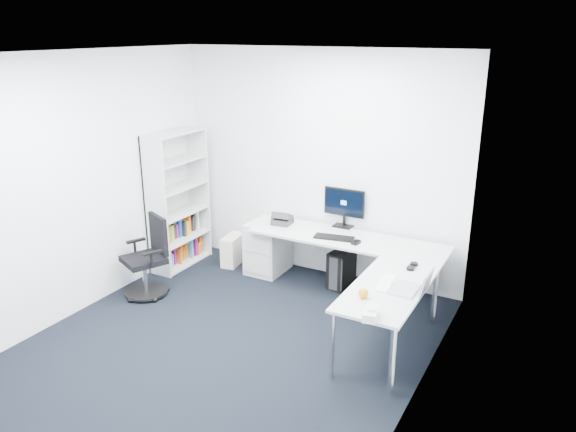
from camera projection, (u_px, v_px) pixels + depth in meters
The scene contains 21 objects.
ground at pixel (222, 349), 5.32m from camera, with size 4.20×4.20×0.00m, color black.
ceiling at pixel (209, 54), 4.46m from camera, with size 4.20×4.20×0.00m, color white.
wall_back at pixel (319, 165), 6.65m from camera, with size 3.60×0.02×2.70m, color white.
wall_left at pixel (71, 188), 5.70m from camera, with size 0.02×4.20×2.70m, color white.
wall_right at pixel (419, 252), 4.08m from camera, with size 0.02×4.20×2.70m, color white.
l_desk at pixel (335, 275), 6.14m from camera, with size 2.25×1.26×0.66m, color #BBBDBE, non-canonical shape.
drawer_pedestal at pixel (268, 247), 6.95m from camera, with size 0.42×0.52×0.64m, color #BBBDBE.
bookshelf at pixel (178, 200), 6.99m from camera, with size 0.33×0.86×1.72m, color silver, non-canonical shape.
task_chair at pixel (143, 258), 6.27m from camera, with size 0.51×0.51×0.91m, color black, non-canonical shape.
black_pc_tower at pixel (343, 267), 6.60m from camera, with size 0.20×0.45×0.44m, color black.
beige_pc_tower at pixel (233, 250), 7.21m from camera, with size 0.18×0.40×0.38m, color beige.
power_strip at pixel (402, 286), 6.59m from camera, with size 0.39×0.07×0.04m, color white.
monitor at pixel (344, 207), 6.58m from camera, with size 0.50×0.16×0.48m, color black, non-canonical shape.
black_keyboard at pixel (334, 237), 6.28m from camera, with size 0.44×0.16×0.02m, color black.
mouse at pixel (356, 242), 6.12m from camera, with size 0.07×0.11×0.04m, color black.
desk_phone at pixel (282, 218), 6.72m from camera, with size 0.22×0.22×0.15m, color #2A2B2D, non-canonical shape.
laptop at pixel (405, 278), 5.01m from camera, with size 0.33×0.32×0.23m, color silver, non-canonical shape.
white_keyboard at pixel (386, 283), 5.17m from camera, with size 0.11×0.39×0.01m, color white.
headphones at pixel (412, 265), 5.51m from camera, with size 0.11×0.18×0.05m, color black, non-canonical shape.
orange_fruit at pixel (363, 293), 4.89m from camera, with size 0.09×0.09×0.09m, color orange.
tissue_box at pixel (370, 314), 4.55m from camera, with size 0.11×0.21×0.07m, color white.
Camera 1 is at (2.76, -3.79, 2.90)m, focal length 35.00 mm.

